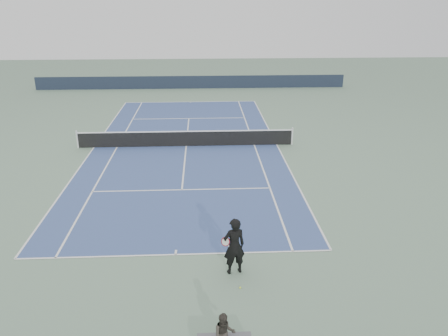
{
  "coord_description": "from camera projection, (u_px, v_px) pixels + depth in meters",
  "views": [
    {
      "loc": [
        1.03,
        -24.96,
        8.35
      ],
      "look_at": [
        1.95,
        -6.5,
        1.1
      ],
      "focal_mm": 35.0,
      "sensor_mm": 36.0,
      "label": 1
    }
  ],
  "objects": [
    {
      "name": "tennis_ball",
      "position": [
        240.0,
        288.0,
        13.4
      ],
      "size": [
        0.06,
        0.06,
        0.06
      ],
      "primitive_type": "sphere",
      "color": "#D3E62F",
      "rests_on": "ground"
    },
    {
      "name": "ground",
      "position": [
        186.0,
        146.0,
        26.21
      ],
      "size": [
        80.0,
        80.0,
        0.0
      ],
      "primitive_type": "plane",
      "color": "slate"
    },
    {
      "name": "tennis_player",
      "position": [
        234.0,
        246.0,
        13.86
      ],
      "size": [
        0.87,
        0.69,
        1.96
      ],
      "color": "black",
      "rests_on": "ground"
    },
    {
      "name": "windscreen_far",
      "position": [
        192.0,
        82.0,
        42.62
      ],
      "size": [
        30.0,
        0.25,
        1.2
      ],
      "primitive_type": "cube",
      "color": "black",
      "rests_on": "ground"
    },
    {
      "name": "tennis_net",
      "position": [
        186.0,
        138.0,
        26.02
      ],
      "size": [
        12.9,
        0.1,
        1.07
      ],
      "color": "silver",
      "rests_on": "ground"
    },
    {
      "name": "court_surface",
      "position": [
        186.0,
        146.0,
        26.21
      ],
      "size": [
        10.97,
        23.77,
        0.01
      ],
      "primitive_type": "cube",
      "color": "#374D82",
      "rests_on": "ground"
    }
  ]
}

